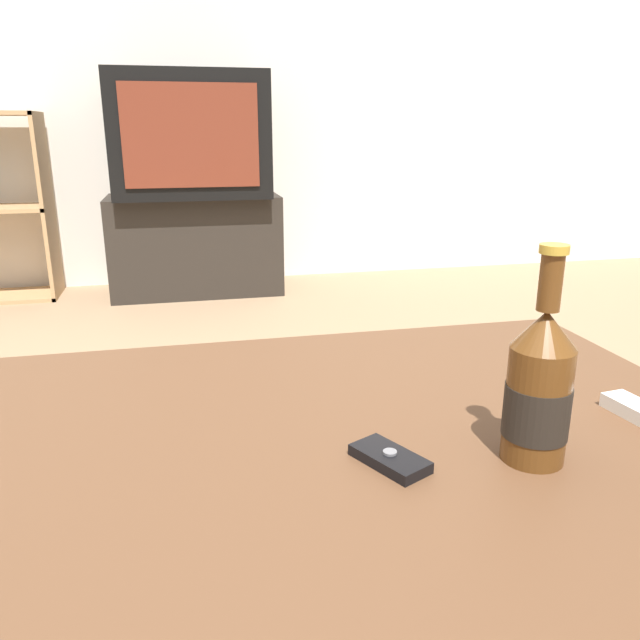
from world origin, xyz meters
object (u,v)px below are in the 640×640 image
Objects in this scene: tv_stand at (196,244)px; beer_bottle at (539,389)px; cell_phone at (390,458)px; television at (189,135)px.

tv_stand is 2.85m from beer_bottle.
tv_stand is 8.30× the size of cell_phone.
beer_bottle is at bearing -83.55° from tv_stand.
beer_bottle is 2.44× the size of cell_phone.
television is 2.95× the size of beer_bottle.
television reaches higher than beer_bottle.
television reaches higher than cell_phone.
tv_stand reaches higher than cell_phone.
tv_stand is 2.80m from cell_phone.
cell_phone is (-0.17, 0.03, -0.08)m from beer_bottle.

